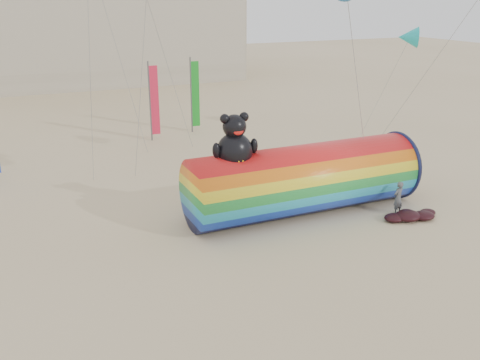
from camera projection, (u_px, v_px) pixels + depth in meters
name	position (u px, v px, depth m)	size (l,w,h in m)	color
ground	(244.00, 254.00, 20.10)	(160.00, 160.00, 0.00)	#CCB58C
windsock_assembly	(304.00, 178.00, 23.46)	(10.56, 3.22, 4.87)	red
kite_handler	(398.00, 198.00, 23.47)	(0.55, 0.36, 1.52)	#4C4F53
fabric_bundle	(411.00, 215.00, 23.13)	(2.62, 1.35, 0.41)	#350910
festival_banners	(123.00, 107.00, 32.94)	(13.76, 5.69, 5.20)	#59595E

